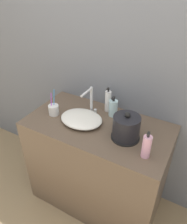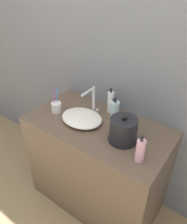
{
  "view_description": "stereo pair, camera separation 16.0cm",
  "coord_description": "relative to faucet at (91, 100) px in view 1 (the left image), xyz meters",
  "views": [
    {
      "loc": [
        0.62,
        -0.87,
        1.86
      ],
      "look_at": [
        -0.04,
        0.29,
        0.97
      ],
      "focal_mm": 35.0,
      "sensor_mm": 36.0,
      "label": 1
    },
    {
      "loc": [
        0.75,
        -0.78,
        1.86
      ],
      "look_at": [
        -0.04,
        0.29,
        0.97
      ],
      "focal_mm": 35.0,
      "sensor_mm": 36.0,
      "label": 2
    }
  ],
  "objects": [
    {
      "name": "faucet",
      "position": [
        0.0,
        0.0,
        0.0
      ],
      "size": [
        0.06,
        0.16,
        0.23
      ],
      "color": "silver",
      "rests_on": "vanity_counter"
    },
    {
      "name": "vanity_counter",
      "position": [
        0.12,
        -0.1,
        -0.57
      ],
      "size": [
        1.1,
        0.59,
        0.87
      ],
      "color": "brown",
      "rests_on": "ground_plane"
    },
    {
      "name": "lotion_bottle",
      "position": [
        0.53,
        -0.25,
        -0.05
      ],
      "size": [
        0.05,
        0.05,
        0.19
      ],
      "color": "#EAA8C6",
      "rests_on": "vanity_counter"
    },
    {
      "name": "electric_kettle",
      "position": [
        0.36,
        -0.14,
        -0.05
      ],
      "size": [
        0.2,
        0.2,
        0.21
      ],
      "color": "black",
      "rests_on": "vanity_counter"
    },
    {
      "name": "mouthwash_bottle",
      "position": [
        0.17,
        0.06,
        -0.06
      ],
      "size": [
        0.07,
        0.07,
        0.17
      ],
      "color": "silver",
      "rests_on": "vanity_counter"
    },
    {
      "name": "sink_basin",
      "position": [
        -0.0,
        -0.13,
        -0.1
      ],
      "size": [
        0.33,
        0.26,
        0.06
      ],
      "color": "silver",
      "rests_on": "vanity_counter"
    },
    {
      "name": "wall_back",
      "position": [
        0.12,
        0.21,
        0.3
      ],
      "size": [
        6.0,
        0.04,
        2.6
      ],
      "color": "slate",
      "rests_on": "ground_plane"
    },
    {
      "name": "ground_plane",
      "position": [
        0.12,
        -0.4,
        -1.0
      ],
      "size": [
        12.0,
        12.0,
        0.0
      ],
      "primitive_type": "plane",
      "color": "#997F5B"
    },
    {
      "name": "shampoo_bottle",
      "position": [
        0.1,
        0.11,
        -0.04
      ],
      "size": [
        0.05,
        0.05,
        0.21
      ],
      "color": "white",
      "rests_on": "vanity_counter"
    },
    {
      "name": "toothbrush_cup",
      "position": [
        -0.25,
        -0.15,
        -0.09
      ],
      "size": [
        0.08,
        0.08,
        0.22
      ],
      "color": "silver",
      "rests_on": "vanity_counter"
    }
  ]
}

